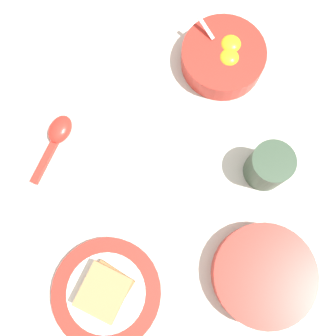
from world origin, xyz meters
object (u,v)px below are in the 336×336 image
object	(u,v)px
toast_plate	(107,293)
drinking_cup	(269,166)
congee_bowl	(263,275)
soup_spoon	(57,135)
egg_bowl	(223,57)
toast_sandwich	(104,291)

from	to	relation	value
toast_plate	drinking_cup	world-z (taller)	drinking_cup
toast_plate	congee_bowl	world-z (taller)	congee_bowl
soup_spoon	drinking_cup	size ratio (longest dim) A/B	1.59
toast_plate	soup_spoon	bearing A→B (deg)	-79.76
soup_spoon	drinking_cup	world-z (taller)	drinking_cup
egg_bowl	toast_sandwich	distance (m)	0.49
egg_bowl	congee_bowl	distance (m)	0.42
toast_plate	toast_sandwich	world-z (taller)	toast_sandwich
soup_spoon	drinking_cup	distance (m)	0.40
egg_bowl	drinking_cup	distance (m)	0.24
egg_bowl	toast_sandwich	bearing A→B (deg)	54.25
soup_spoon	congee_bowl	world-z (taller)	congee_bowl
egg_bowl	soup_spoon	bearing A→B (deg)	16.46
toast_sandwich	congee_bowl	bearing A→B (deg)	176.03
egg_bowl	toast_plate	size ratio (longest dim) A/B	0.85
congee_bowl	toast_sandwich	bearing A→B (deg)	-3.97
egg_bowl	congee_bowl	bearing A→B (deg)	88.26
toast_plate	congee_bowl	distance (m)	0.28
egg_bowl	congee_bowl	xyz separation A→B (m)	(0.01, 0.42, 0.00)
toast_sandwich	drinking_cup	world-z (taller)	drinking_cup
toast_sandwich	congee_bowl	world-z (taller)	same
soup_spoon	egg_bowl	bearing A→B (deg)	-163.54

